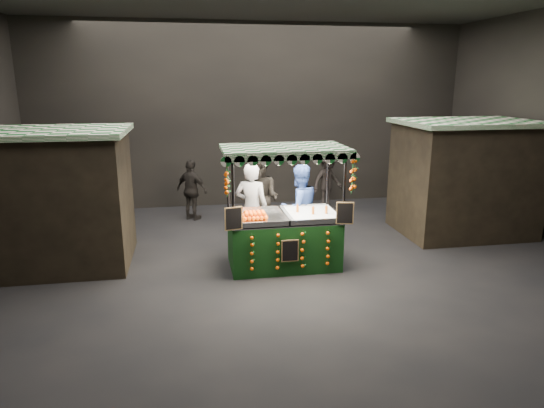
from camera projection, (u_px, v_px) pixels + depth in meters
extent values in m
plane|color=black|center=(289.00, 268.00, 9.10)|extent=(12.00, 12.00, 0.00)
cube|color=black|center=(252.00, 116.00, 13.23)|extent=(12.00, 0.10, 5.00)
cube|color=black|center=(425.00, 209.00, 3.70)|extent=(12.00, 0.10, 5.00)
cube|color=black|center=(50.00, 201.00, 9.00)|extent=(2.80, 2.00, 2.50)
cube|color=#13571E|center=(42.00, 132.00, 8.67)|extent=(3.00, 2.20, 0.10)
cube|color=black|center=(464.00, 180.00, 10.95)|extent=(2.80, 2.00, 2.50)
cube|color=#13571E|center=(470.00, 122.00, 10.62)|extent=(3.00, 2.20, 0.10)
cube|color=black|center=(284.00, 242.00, 9.11)|extent=(2.04, 1.11, 0.93)
cube|color=silver|center=(284.00, 218.00, 8.99)|extent=(2.04, 1.11, 0.04)
cylinder|color=black|center=(234.00, 220.00, 8.28)|extent=(0.05, 0.05, 2.22)
cylinder|color=black|center=(343.00, 215.00, 8.61)|extent=(0.05, 0.05, 2.22)
cylinder|color=black|center=(228.00, 205.00, 9.29)|extent=(0.05, 0.05, 2.22)
cylinder|color=black|center=(327.00, 201.00, 9.62)|extent=(0.05, 0.05, 2.22)
cube|color=#13571E|center=(284.00, 149.00, 8.66)|extent=(2.27, 1.34, 0.07)
cube|color=silver|center=(312.00, 214.00, 9.07)|extent=(0.91, 1.00, 0.07)
cube|color=black|center=(233.00, 219.00, 8.22)|extent=(0.31, 0.09, 0.41)
cube|color=black|center=(345.00, 213.00, 8.55)|extent=(0.31, 0.09, 0.41)
cube|color=black|center=(290.00, 251.00, 8.54)|extent=(0.31, 0.02, 0.41)
imported|color=slate|center=(252.00, 209.00, 9.66)|extent=(0.81, 0.69, 1.89)
imported|color=navy|center=(299.00, 208.00, 9.82)|extent=(1.05, 0.93, 1.82)
imported|color=#282321|center=(80.00, 193.00, 11.04)|extent=(0.77, 0.59, 1.86)
imported|color=black|center=(260.00, 198.00, 10.53)|extent=(1.15, 1.13, 1.87)
imported|color=black|center=(192.00, 190.00, 12.07)|extent=(0.94, 0.86, 1.54)
imported|color=black|center=(328.00, 181.00, 13.11)|extent=(1.16, 0.95, 1.56)
imported|color=black|center=(103.00, 203.00, 10.43)|extent=(0.99, 0.95, 1.71)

